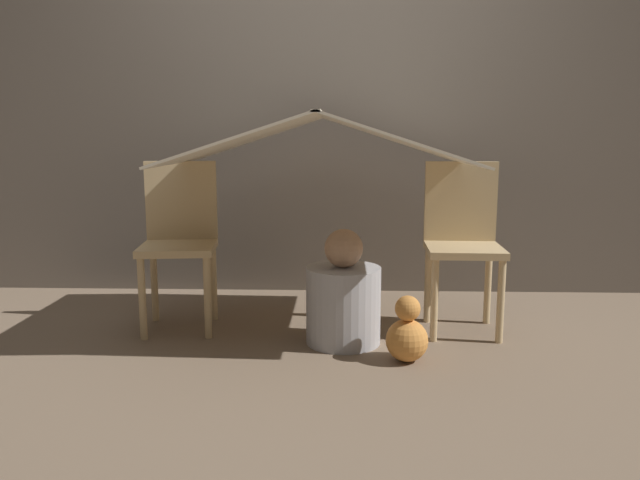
{
  "coord_description": "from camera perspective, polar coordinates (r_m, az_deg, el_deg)",
  "views": [
    {
      "loc": [
        0.1,
        -3.03,
        1.0
      ],
      "look_at": [
        0.0,
        0.05,
        0.47
      ],
      "focal_mm": 35.0,
      "sensor_mm": 36.0,
      "label": 1
    }
  ],
  "objects": [
    {
      "name": "ground_plane",
      "position": [
        3.19,
        -0.03,
        -8.52
      ],
      "size": [
        8.8,
        8.8,
        0.0
      ],
      "primitive_type": "plane",
      "color": "#7A6651"
    },
    {
      "name": "wall_back",
      "position": [
        3.94,
        0.42,
        13.37
      ],
      "size": [
        7.0,
        0.05,
        2.5
      ],
      "color": "#6B6056",
      "rests_on": "ground_plane"
    },
    {
      "name": "chair_left",
      "position": [
        3.3,
        -12.71,
        0.32
      ],
      "size": [
        0.41,
        0.41,
        0.86
      ],
      "rotation": [
        0.0,
        0.0,
        0.11
      ],
      "color": "#D1B27F",
      "rests_on": "ground_plane"
    },
    {
      "name": "chair_right",
      "position": [
        3.25,
        12.89,
        0.18
      ],
      "size": [
        0.38,
        0.38,
        0.86
      ],
      "rotation": [
        0.0,
        0.0,
        -0.04
      ],
      "color": "#D1B27F",
      "rests_on": "ground_plane"
    },
    {
      "name": "sheet_canopy",
      "position": [
        3.08,
        0.0,
        9.29
      ],
      "size": [
        1.45,
        1.1,
        0.24
      ],
      "color": "silver"
    },
    {
      "name": "person_front",
      "position": [
        3.0,
        2.15,
        -5.39
      ],
      "size": [
        0.36,
        0.36,
        0.56
      ],
      "color": "#B2B2B7",
      "rests_on": "ground_plane"
    },
    {
      "name": "plush_toy",
      "position": [
        2.81,
        7.96,
        -8.58
      ],
      "size": [
        0.19,
        0.19,
        0.3
      ],
      "color": "#D88C3F",
      "rests_on": "ground_plane"
    }
  ]
}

